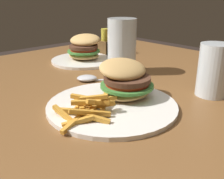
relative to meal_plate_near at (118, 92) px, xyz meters
The scene contains 7 objects.
dining_table 0.14m from the meal_plate_near, 80.62° to the left, with size 1.34×1.21×0.72m.
meal_plate_near is the anchor object (origin of this frame).
beer_glass 0.27m from the meal_plate_near, 43.31° to the left, with size 0.09×0.09×0.18m.
juice_glass 0.25m from the meal_plate_near, 29.89° to the right, with size 0.08×0.08×0.19m.
spoon 0.19m from the meal_plate_near, 73.12° to the left, with size 0.16×0.15×0.02m.
meal_plate_far 0.43m from the meal_plate_near, 63.75° to the left, with size 0.25×0.25×0.11m.
condiment_caddy 0.53m from the meal_plate_near, 50.29° to the left, with size 0.09×0.08×0.11m.
Camera 1 is at (-0.42, -0.51, 0.98)m, focal length 42.00 mm.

